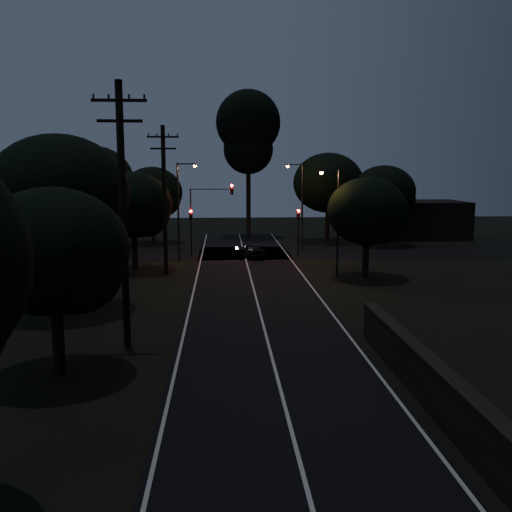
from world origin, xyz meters
TOP-DOWN VIEW (x-y plane):
  - road_surface at (0.00, 31.12)m, footprint 60.00×70.00m
  - utility_pole_mid at (-6.00, 15.00)m, footprint 2.20×0.30m
  - utility_pole_far at (-6.00, 32.00)m, footprint 2.20×0.30m
  - tree_left_b at (-7.81, 11.89)m, footprint 5.42×5.42m
  - tree_left_c at (-10.24, 21.85)m, footprint 7.39×7.39m
  - tree_left_d at (-8.30, 33.88)m, footprint 5.77×5.77m
  - tree_far_nw at (-8.78, 49.88)m, footprint 6.10×6.10m
  - tree_far_w at (-13.73, 45.85)m, footprint 7.59×7.59m
  - tree_far_ne at (9.26, 49.85)m, footprint 7.24×7.24m
  - tree_far_e at (14.22, 46.87)m, footprint 6.20×6.20m
  - tree_right_a at (8.19, 29.89)m, footprint 5.47×5.47m
  - tall_pine at (1.00, 55.00)m, footprint 7.07×7.07m
  - building_left at (-20.00, 52.00)m, footprint 10.00×8.00m
  - building_right at (20.00, 53.00)m, footprint 9.00×7.00m
  - signal_left at (-4.60, 39.99)m, footprint 0.28×0.35m
  - signal_right at (4.60, 39.99)m, footprint 0.28×0.35m
  - signal_mast at (-2.91, 39.99)m, footprint 3.70×0.35m
  - streetlight_a at (-5.31, 38.00)m, footprint 1.66×0.26m
  - streetlight_b at (5.31, 44.00)m, footprint 1.66×0.26m
  - streetlight_c at (5.83, 30.00)m, footprint 1.46×0.26m
  - car at (0.46, 39.40)m, footprint 2.66×3.96m

SIDE VIEW (x-z plane):
  - road_surface at x=0.00m, z-range 0.00..0.03m
  - car at x=0.46m, z-range 0.00..1.25m
  - building_right at x=20.00m, z-range 0.00..4.00m
  - building_left at x=-20.00m, z-range 0.00..4.40m
  - signal_left at x=-4.60m, z-range 0.79..4.89m
  - signal_right at x=4.60m, z-range 0.79..4.89m
  - signal_mast at x=-2.91m, z-range 1.21..7.46m
  - streetlight_c at x=5.83m, z-range 0.60..8.10m
  - tree_left_b at x=-7.81m, z-range 1.02..7.91m
  - tree_right_a at x=8.19m, z-range 1.03..7.99m
  - streetlight_a at x=-5.31m, z-range 0.64..8.64m
  - streetlight_b at x=5.31m, z-range 0.64..8.64m
  - tree_left_d at x=-8.30m, z-range 1.08..8.40m
  - tree_far_nw at x=-8.78m, z-range 1.14..8.87m
  - tree_far_e at x=14.22m, z-range 1.16..9.03m
  - utility_pole_far at x=-6.00m, z-range 0.23..10.73m
  - utility_pole_mid at x=-6.00m, z-range 0.24..11.24m
  - tree_far_ne at x=9.26m, z-range 1.35..10.50m
  - tree_left_c at x=-10.24m, z-range 1.37..10.70m
  - tree_far_w at x=-13.73m, z-range 1.45..11.13m
  - tall_pine at x=1.00m, z-range 3.56..19.62m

